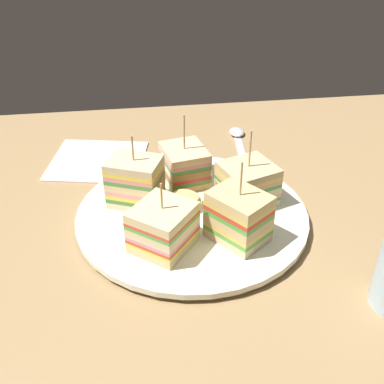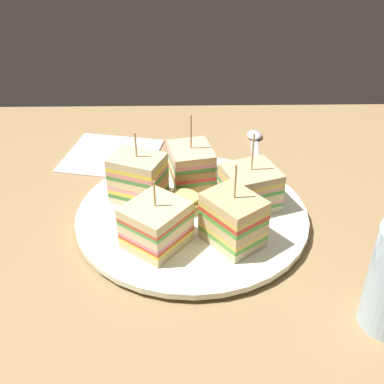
% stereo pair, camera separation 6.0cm
% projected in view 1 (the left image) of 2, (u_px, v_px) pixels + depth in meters
% --- Properties ---
extents(ground_plane, '(1.10, 0.76, 0.02)m').
position_uv_depth(ground_plane, '(192.00, 226.00, 0.63)').
color(ground_plane, '#9E7E52').
extents(plate, '(0.30, 0.30, 0.01)m').
position_uv_depth(plate, '(192.00, 215.00, 0.62)').
color(plate, white).
rests_on(plate, ground_plane).
extents(sandwich_wedge_0, '(0.08, 0.08, 0.10)m').
position_uv_depth(sandwich_wedge_0, '(247.00, 184.00, 0.62)').
color(sandwich_wedge_0, beige).
rests_on(sandwich_wedge_0, plate).
extents(sandwich_wedge_1, '(0.07, 0.08, 0.10)m').
position_uv_depth(sandwich_wedge_1, '(184.00, 165.00, 0.66)').
color(sandwich_wedge_1, beige).
rests_on(sandwich_wedge_1, plate).
extents(sandwich_wedge_2, '(0.08, 0.07, 0.10)m').
position_uv_depth(sandwich_wedge_2, '(135.00, 182.00, 0.62)').
color(sandwich_wedge_2, beige).
rests_on(sandwich_wedge_2, plate).
extents(sandwich_wedge_3, '(0.09, 0.09, 0.09)m').
position_uv_depth(sandwich_wedge_3, '(163.00, 227.00, 0.54)').
color(sandwich_wedge_3, beige).
rests_on(sandwich_wedge_3, plate).
extents(sandwich_wedge_4, '(0.08, 0.08, 0.10)m').
position_uv_depth(sandwich_wedge_4, '(238.00, 217.00, 0.55)').
color(sandwich_wedge_4, beige).
rests_on(sandwich_wedge_4, plate).
extents(chip_pile, '(0.07, 0.08, 0.02)m').
position_uv_depth(chip_pile, '(180.00, 200.00, 0.62)').
color(chip_pile, '#EEBF6F').
rests_on(chip_pile, plate).
extents(spoon, '(0.03, 0.16, 0.01)m').
position_uv_depth(spoon, '(238.00, 139.00, 0.81)').
color(spoon, silver).
rests_on(spoon, ground_plane).
extents(napkin, '(0.17, 0.16, 0.01)m').
position_uv_depth(napkin, '(98.00, 160.00, 0.75)').
color(napkin, silver).
rests_on(napkin, ground_plane).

